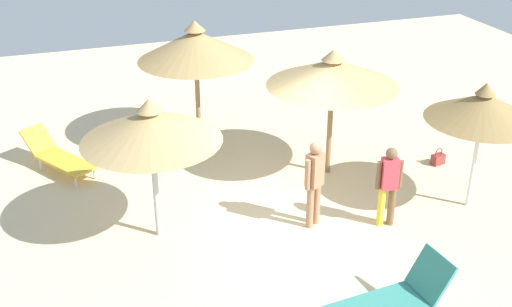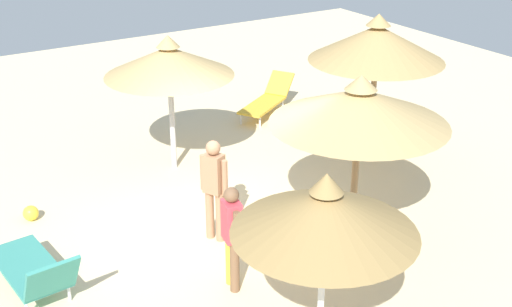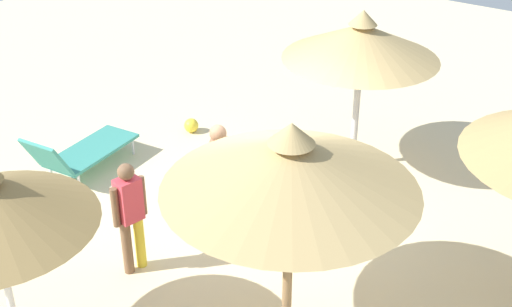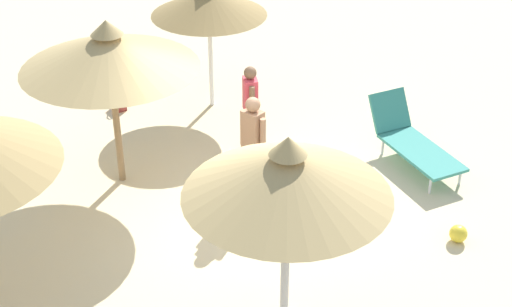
{
  "view_description": "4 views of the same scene",
  "coord_description": "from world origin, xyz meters",
  "px_view_note": "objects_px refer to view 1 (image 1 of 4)",
  "views": [
    {
      "loc": [
        3.8,
        9.33,
        6.31
      ],
      "look_at": [
        0.38,
        -0.7,
        1.09
      ],
      "focal_mm": 45.24,
      "sensor_mm": 36.0,
      "label": 1
    },
    {
      "loc": [
        -8.3,
        4.5,
        5.47
      ],
      "look_at": [
        0.07,
        -0.71,
        1.04
      ],
      "focal_mm": 46.97,
      "sensor_mm": 36.0,
      "label": 2
    },
    {
      "loc": [
        -6.38,
        -4.55,
        5.54
      ],
      "look_at": [
        -0.54,
        -0.42,
        1.56
      ],
      "focal_mm": 48.13,
      "sensor_mm": 36.0,
      "label": 3
    },
    {
      "loc": [
        8.66,
        -2.99,
        6.49
      ],
      "look_at": [
        0.5,
        0.03,
        1.26
      ],
      "focal_mm": 53.04,
      "sensor_mm": 36.0,
      "label": 4
    }
  ],
  "objects_px": {
    "parasol_umbrella_back": "(196,46)",
    "parasol_umbrella_near_left": "(333,73)",
    "parasol_umbrella_near_right": "(483,107)",
    "person_standing_edge": "(314,179)",
    "parasol_umbrella_front": "(151,126)",
    "handbag": "(438,159)",
    "person_standing_center": "(389,182)",
    "lounge_chair_far_left": "(58,155)",
    "lounge_chair_far_right": "(391,299)"
  },
  "relations": [
    {
      "from": "parasol_umbrella_front",
      "to": "handbag",
      "type": "bearing_deg",
      "value": -172.97
    },
    {
      "from": "parasol_umbrella_near_right",
      "to": "handbag",
      "type": "relative_size",
      "value": 6.54
    },
    {
      "from": "parasol_umbrella_front",
      "to": "person_standing_edge",
      "type": "distance_m",
      "value": 2.98
    },
    {
      "from": "parasol_umbrella_back",
      "to": "person_standing_center",
      "type": "bearing_deg",
      "value": 117.58
    },
    {
      "from": "parasol_umbrella_near_right",
      "to": "lounge_chair_far_right",
      "type": "distance_m",
      "value": 4.22
    },
    {
      "from": "lounge_chair_far_right",
      "to": "parasol_umbrella_near_left",
      "type": "bearing_deg",
      "value": -103.52
    },
    {
      "from": "parasol_umbrella_back",
      "to": "handbag",
      "type": "distance_m",
      "value": 5.72
    },
    {
      "from": "parasol_umbrella_front",
      "to": "lounge_chair_far_left",
      "type": "height_order",
      "value": "parasol_umbrella_front"
    },
    {
      "from": "parasol_umbrella_near_left",
      "to": "parasol_umbrella_near_right",
      "type": "height_order",
      "value": "parasol_umbrella_near_left"
    },
    {
      "from": "person_standing_center",
      "to": "handbag",
      "type": "distance_m",
      "value": 2.95
    },
    {
      "from": "parasol_umbrella_front",
      "to": "handbag",
      "type": "height_order",
      "value": "parasol_umbrella_front"
    },
    {
      "from": "person_standing_edge",
      "to": "parasol_umbrella_back",
      "type": "bearing_deg",
      "value": -75.05
    },
    {
      "from": "person_standing_edge",
      "to": "handbag",
      "type": "distance_m",
      "value": 3.83
    },
    {
      "from": "lounge_chair_far_left",
      "to": "parasol_umbrella_back",
      "type": "bearing_deg",
      "value": -173.49
    },
    {
      "from": "parasol_umbrella_near_left",
      "to": "person_standing_center",
      "type": "height_order",
      "value": "parasol_umbrella_near_left"
    },
    {
      "from": "lounge_chair_far_right",
      "to": "person_standing_edge",
      "type": "distance_m",
      "value": 2.8
    },
    {
      "from": "parasol_umbrella_near_left",
      "to": "lounge_chair_far_left",
      "type": "xyz_separation_m",
      "value": [
        5.31,
        -1.88,
        -1.83
      ]
    },
    {
      "from": "parasol_umbrella_back",
      "to": "lounge_chair_far_left",
      "type": "bearing_deg",
      "value": 6.51
    },
    {
      "from": "person_standing_edge",
      "to": "handbag",
      "type": "height_order",
      "value": "person_standing_edge"
    },
    {
      "from": "person_standing_edge",
      "to": "parasol_umbrella_near_left",
      "type": "bearing_deg",
      "value": -121.82
    },
    {
      "from": "parasol_umbrella_near_left",
      "to": "person_standing_edge",
      "type": "bearing_deg",
      "value": 58.18
    },
    {
      "from": "lounge_chair_far_right",
      "to": "lounge_chair_far_left",
      "type": "bearing_deg",
      "value": -56.65
    },
    {
      "from": "parasol_umbrella_front",
      "to": "person_standing_center",
      "type": "xyz_separation_m",
      "value": [
        -3.93,
        0.99,
        -1.22
      ]
    },
    {
      "from": "parasol_umbrella_near_left",
      "to": "parasol_umbrella_back",
      "type": "bearing_deg",
      "value": -45.63
    },
    {
      "from": "parasol_umbrella_back",
      "to": "person_standing_edge",
      "type": "height_order",
      "value": "parasol_umbrella_back"
    },
    {
      "from": "parasol_umbrella_near_left",
      "to": "lounge_chair_far_left",
      "type": "height_order",
      "value": "parasol_umbrella_near_left"
    },
    {
      "from": "parasol_umbrella_near_left",
      "to": "lounge_chair_far_right",
      "type": "bearing_deg",
      "value": 76.48
    },
    {
      "from": "lounge_chair_far_left",
      "to": "lounge_chair_far_right",
      "type": "height_order",
      "value": "lounge_chair_far_right"
    },
    {
      "from": "parasol_umbrella_near_left",
      "to": "person_standing_center",
      "type": "xyz_separation_m",
      "value": [
        -0.13,
        2.2,
        -1.31
      ]
    },
    {
      "from": "person_standing_center",
      "to": "lounge_chair_far_right",
      "type": "bearing_deg",
      "value": 62.39
    },
    {
      "from": "lounge_chair_far_left",
      "to": "person_standing_center",
      "type": "relative_size",
      "value": 1.25
    },
    {
      "from": "parasol_umbrella_front",
      "to": "person_standing_center",
      "type": "relative_size",
      "value": 1.68
    },
    {
      "from": "person_standing_edge",
      "to": "handbag",
      "type": "xyz_separation_m",
      "value": [
        -3.49,
        -1.35,
        -0.82
      ]
    },
    {
      "from": "parasol_umbrella_front",
      "to": "lounge_chair_far_right",
      "type": "bearing_deg",
      "value": 129.17
    },
    {
      "from": "person_standing_center",
      "to": "handbag",
      "type": "relative_size",
      "value": 4.06
    },
    {
      "from": "parasol_umbrella_near_left",
      "to": "parasol_umbrella_near_right",
      "type": "distance_m",
      "value": 2.88
    },
    {
      "from": "parasol_umbrella_front",
      "to": "lounge_chair_far_right",
      "type": "distance_m",
      "value": 4.61
    },
    {
      "from": "parasol_umbrella_near_right",
      "to": "lounge_chair_far_right",
      "type": "height_order",
      "value": "parasol_umbrella_near_right"
    },
    {
      "from": "parasol_umbrella_back",
      "to": "parasol_umbrella_front",
      "type": "xyz_separation_m",
      "value": [
        1.62,
        3.44,
        -0.21
      ]
    },
    {
      "from": "parasol_umbrella_back",
      "to": "parasol_umbrella_near_left",
      "type": "relative_size",
      "value": 1.07
    },
    {
      "from": "parasol_umbrella_back",
      "to": "lounge_chair_far_right",
      "type": "distance_m",
      "value": 7.11
    },
    {
      "from": "parasol_umbrella_back",
      "to": "parasol_umbrella_near_left",
      "type": "bearing_deg",
      "value": 134.37
    },
    {
      "from": "parasol_umbrella_near_left",
      "to": "person_standing_edge",
      "type": "relative_size",
      "value": 1.61
    },
    {
      "from": "parasol_umbrella_back",
      "to": "parasol_umbrella_near_right",
      "type": "bearing_deg",
      "value": 133.74
    },
    {
      "from": "parasol_umbrella_near_left",
      "to": "person_standing_edge",
      "type": "distance_m",
      "value": 2.44
    },
    {
      "from": "parasol_umbrella_front",
      "to": "handbag",
      "type": "distance_m",
      "value": 6.53
    },
    {
      "from": "parasol_umbrella_near_left",
      "to": "parasol_umbrella_near_right",
      "type": "relative_size",
      "value": 1.07
    },
    {
      "from": "handbag",
      "to": "parasol_umbrella_near_right",
      "type": "bearing_deg",
      "value": 75.72
    },
    {
      "from": "parasol_umbrella_front",
      "to": "parasol_umbrella_near_right",
      "type": "bearing_deg",
      "value": 171.17
    },
    {
      "from": "parasol_umbrella_back",
      "to": "person_standing_center",
      "type": "relative_size",
      "value": 1.86
    }
  ]
}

